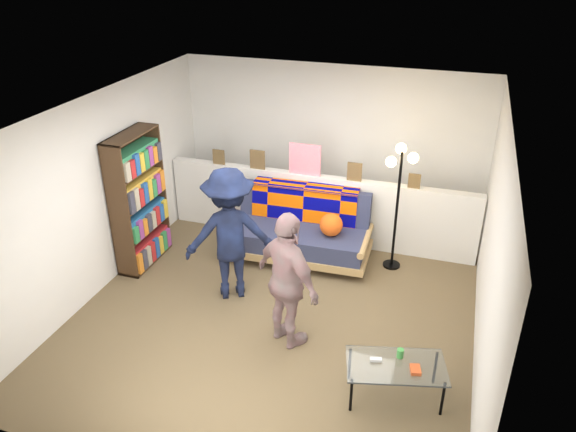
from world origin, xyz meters
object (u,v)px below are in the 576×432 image
at_px(bookshelf, 139,205).
at_px(floor_lamp, 399,183).
at_px(person_right, 288,281).
at_px(coffee_table, 397,367).
at_px(person_left, 230,234).
at_px(futon_sofa, 301,231).

distance_m(bookshelf, floor_lamp, 3.37).
distance_m(bookshelf, person_right, 2.59).
relative_size(coffee_table, person_left, 0.62).
height_order(bookshelf, floor_lamp, bookshelf).
distance_m(floor_lamp, person_right, 2.16).
height_order(bookshelf, person_left, bookshelf).
bearing_deg(bookshelf, person_right, -23.33).
bearing_deg(coffee_table, person_right, 158.99).
bearing_deg(futon_sofa, bookshelf, -158.64).
height_order(person_left, person_right, person_left).
xyz_separation_m(futon_sofa, floor_lamp, (1.24, 0.14, 0.82)).
xyz_separation_m(floor_lamp, person_left, (-1.79, -1.27, -0.37)).
height_order(futon_sofa, person_left, person_left).
distance_m(coffee_table, person_left, 2.49).
relative_size(coffee_table, floor_lamp, 0.61).
distance_m(bookshelf, coffee_table, 3.93).
height_order(floor_lamp, person_right, floor_lamp).
xyz_separation_m(bookshelf, person_left, (1.44, -0.35, -0.02)).
xyz_separation_m(futon_sofa, person_right, (0.39, -1.80, 0.39)).
bearing_deg(person_left, bookshelf, -42.04).
bearing_deg(person_left, futon_sofa, -144.07).
height_order(futon_sofa, coffee_table, futon_sofa).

